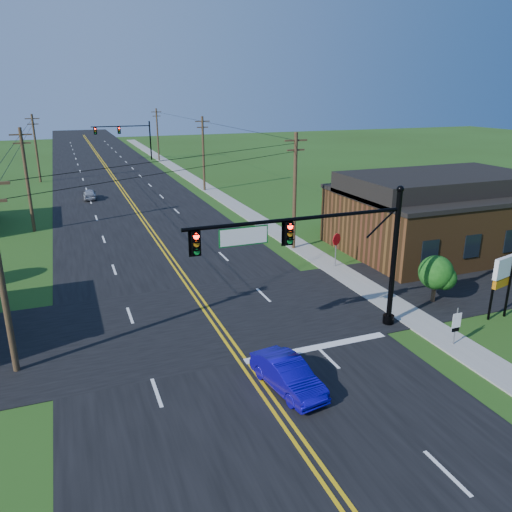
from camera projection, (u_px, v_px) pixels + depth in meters
name	position (u px, v px, depth m)	size (l,w,h in m)	color
ground	(309.00, 465.00, 16.68)	(260.00, 260.00, 0.00)	#264513
road_main	(123.00, 193.00, 60.91)	(16.00, 220.00, 0.04)	black
road_cross	(209.00, 319.00, 27.29)	(70.00, 10.00, 0.04)	black
sidewalk	(230.00, 202.00, 55.66)	(2.00, 160.00, 0.08)	gray
signal_mast_main	(318.00, 248.00, 23.75)	(11.30, 0.60, 7.48)	black
signal_mast_far	(125.00, 135.00, 87.55)	(10.98, 0.60, 7.48)	black
brick_building	(435.00, 220.00, 38.73)	(14.20, 11.20, 4.70)	#513317
utility_pole_left_a	(0.00, 272.00, 20.78)	(1.80, 0.28, 9.00)	#3C261B
utility_pole_left_b	(27.00, 178.00, 42.89)	(1.80, 0.28, 9.00)	#3C261B
utility_pole_left_c	(36.00, 147.00, 66.78)	(1.80, 0.28, 9.00)	#3C261B
utility_pole_right_a	(295.00, 190.00, 38.02)	(1.80, 0.28, 9.00)	#3C261B
utility_pole_right_b	(203.00, 152.00, 61.02)	(1.80, 0.28, 9.00)	#3C261B
utility_pole_right_c	(158.00, 134.00, 87.56)	(1.80, 0.28, 9.00)	#3C261B
tree_right_back	(338.00, 201.00, 44.36)	(3.00, 3.00, 4.10)	#3C261B
shrub_corner	(436.00, 273.00, 28.97)	(2.00, 2.00, 2.86)	#3C261B
blue_car	(288.00, 376.00, 20.67)	(1.40, 4.03, 1.33)	#10079B
distant_car	(90.00, 194.00, 57.21)	(1.39, 3.45, 1.17)	#B3B3B8
route_sign	(456.00, 324.00, 24.11)	(0.50, 0.08, 2.00)	slate
stop_sign	(336.00, 243.00, 34.81)	(0.83, 0.40, 2.50)	slate
pylon_sign	(503.00, 274.00, 26.65)	(1.72, 0.67, 3.54)	black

